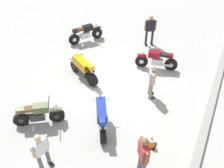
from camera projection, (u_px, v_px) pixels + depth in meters
The scene contains 12 objects.
ground_plane at pixel (107, 83), 11.71m from camera, with size 40.00×40.00×0.00m, color #9E9E99.
curb_edge at pixel (208, 114), 10.11m from camera, with size 14.00×0.30×0.15m, color gray.
motorcycle_maroon_cruiser at pixel (157, 60), 12.26m from camera, with size 0.79×2.05×1.09m.
motorcycle_black_cruiser at pixel (85, 33), 14.26m from camera, with size 1.79×1.28×1.09m.
motorcycle_blue_sportbike at pixel (102, 116), 9.35m from camera, with size 1.76×1.18×1.14m.
motorcycle_orange_sportbike at pixel (83, 68), 11.63m from camera, with size 0.99×1.88×1.14m.
motorcycle_olive_vintage at pixel (38, 114), 9.55m from camera, with size 1.26×1.68×1.07m.
person_in_black_shirt at pixel (150, 28), 13.68m from camera, with size 0.51×0.61×1.75m.
person_in_white_shirt at pixel (41, 150), 7.81m from camera, with size 0.64×0.39×1.62m.
person_in_red_shirt at pixel (143, 154), 7.56m from camera, with size 0.59×0.53×1.77m.
person_in_gray_shirt at pixel (152, 80), 10.43m from camera, with size 0.62×0.46×1.65m.
traffic_cone at pixel (151, 141), 8.87m from camera, with size 0.36×0.36×0.53m.
Camera 1 is at (7.92, 4.14, 7.56)m, focal length 40.07 mm.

